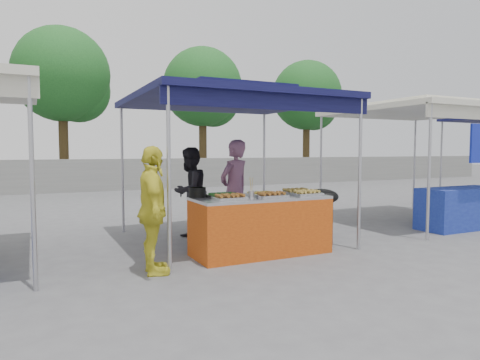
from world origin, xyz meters
name	(u,v)px	position (x,y,z in m)	size (l,w,h in m)	color
ground_plane	(257,252)	(0.00, 0.00, 0.00)	(80.00, 80.00, 0.00)	#535355
back_wall	(120,175)	(0.00, 11.00, 0.60)	(40.00, 0.25, 1.20)	slate
main_canopy	(230,99)	(0.00, 0.97, 2.37)	(3.20, 3.20, 2.57)	#AEADB4
neighbor_stall_right	(438,147)	(4.50, 0.57, 1.60)	(3.20, 3.20, 2.57)	#AEADB4
tree_1	(66,79)	(-1.72, 12.76, 4.32)	(3.70, 3.68, 6.32)	#3C2D17
tree_2	(205,91)	(4.36, 13.31, 4.30)	(3.69, 3.66, 6.29)	#3C2D17
tree_3	(308,99)	(10.14, 13.24, 4.23)	(3.63, 3.60, 6.18)	#3C2D17
vendor_table	(261,225)	(0.00, -0.10, 0.43)	(2.00, 0.80, 0.85)	#B34310
food_tray_fl	(230,198)	(-0.61, -0.34, 0.88)	(0.42, 0.30, 0.07)	#B9B9BE
food_tray_fm	(271,196)	(0.03, -0.34, 0.88)	(0.42, 0.30, 0.07)	#B9B9BE
food_tray_fr	(307,194)	(0.65, -0.33, 0.88)	(0.42, 0.30, 0.07)	#B9B9BE
food_tray_bl	(223,196)	(-0.58, -0.05, 0.88)	(0.42, 0.30, 0.07)	#B9B9BE
food_tray_bm	(260,194)	(0.03, -0.03, 0.88)	(0.42, 0.30, 0.07)	#B9B9BE
food_tray_br	(296,192)	(0.66, -0.02, 0.88)	(0.42, 0.30, 0.07)	#B9B9BE
cooking_pot	(197,192)	(-0.87, 0.22, 0.92)	(0.25, 0.25, 0.14)	black
skewer_cup	(251,195)	(-0.24, -0.26, 0.90)	(0.09, 0.09, 0.11)	#AEADB4
wok_burner	(321,212)	(1.15, -0.01, 0.54)	(0.55, 0.55, 0.92)	black
crate_left	(209,239)	(-0.53, 0.64, 0.13)	(0.45, 0.31, 0.27)	#122296
crate_right	(259,232)	(0.36, 0.64, 0.16)	(0.55, 0.38, 0.33)	#122296
crate_stacked	(259,213)	(0.36, 0.64, 0.49)	(0.54, 0.38, 0.33)	#122296
vendor_woman	(235,190)	(0.05, 0.91, 0.85)	(0.62, 0.41, 1.70)	#7F516F
helper_man	(190,192)	(-0.48, 1.67, 0.79)	(0.77, 0.60, 1.58)	black
customer_person	(153,210)	(-1.68, -0.42, 0.79)	(0.93, 0.39, 1.58)	gold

